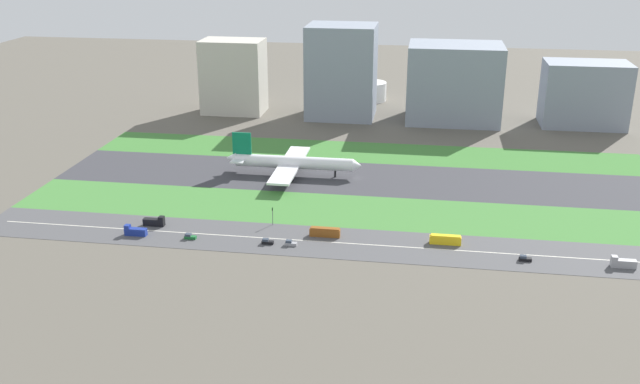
% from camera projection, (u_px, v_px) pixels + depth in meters
% --- Properties ---
extents(ground_plane, '(800.00, 800.00, 0.00)m').
position_uv_depth(ground_plane, '(357.00, 178.00, 331.47)').
color(ground_plane, '#5B564C').
extents(runway, '(280.00, 46.00, 0.10)m').
position_uv_depth(runway, '(357.00, 178.00, 331.45)').
color(runway, '#38383D').
rests_on(runway, ground_plane).
extents(grass_median_north, '(280.00, 36.00, 0.10)m').
position_uv_depth(grass_median_north, '(366.00, 152.00, 369.38)').
color(grass_median_north, '#3D7A33').
rests_on(grass_median_north, ground_plane).
extents(grass_median_south, '(280.00, 36.00, 0.10)m').
position_uv_depth(grass_median_south, '(347.00, 211.00, 293.52)').
color(grass_median_south, '#427F38').
rests_on(grass_median_south, ground_plane).
extents(highway, '(280.00, 28.00, 0.10)m').
position_uv_depth(highway, '(337.00, 243.00, 263.92)').
color(highway, '#4C4C4F').
rests_on(highway, ground_plane).
extents(highway_centerline, '(266.00, 0.50, 0.01)m').
position_uv_depth(highway_centerline, '(337.00, 243.00, 263.90)').
color(highway_centerline, silver).
rests_on(highway_centerline, highway).
extents(airliner, '(65.00, 56.00, 19.70)m').
position_uv_depth(airliner, '(291.00, 162.00, 333.83)').
color(airliner, white).
rests_on(airliner, runway).
extents(truck_2, '(8.40, 2.50, 4.00)m').
position_uv_depth(truck_2, '(623.00, 263.00, 244.36)').
color(truck_2, '#99999E').
rests_on(truck_2, highway).
extents(car_3, '(4.40, 1.80, 2.00)m').
position_uv_depth(car_3, '(290.00, 243.00, 261.37)').
color(car_3, '#99999E').
rests_on(car_3, highway).
extents(truck_1, '(8.40, 2.50, 4.00)m').
position_uv_depth(truck_1, '(155.00, 222.00, 278.44)').
color(truck_1, black).
rests_on(truck_1, highway).
extents(car_2, '(4.40, 1.80, 2.00)m').
position_uv_depth(car_2, '(267.00, 242.00, 262.64)').
color(car_2, black).
rests_on(car_2, highway).
extents(bus_1, '(11.60, 2.50, 3.50)m').
position_uv_depth(bus_1, '(445.00, 240.00, 262.21)').
color(bus_1, yellow).
rests_on(bus_1, highway).
extents(car_1, '(4.40, 1.80, 2.00)m').
position_uv_depth(car_1, '(190.00, 237.00, 266.92)').
color(car_1, '#19662D').
rests_on(car_1, highway).
extents(car_0, '(4.40, 1.80, 2.00)m').
position_uv_depth(car_0, '(525.00, 259.00, 249.32)').
color(car_0, black).
rests_on(car_0, highway).
extents(truck_0, '(8.40, 2.50, 4.00)m').
position_uv_depth(truck_0, '(135.00, 231.00, 269.76)').
color(truck_0, navy).
rests_on(truck_0, highway).
extents(bus_0, '(11.60, 2.50, 3.50)m').
position_uv_depth(bus_0, '(325.00, 232.00, 268.68)').
color(bus_0, brown).
rests_on(bus_0, highway).
extents(traffic_light, '(0.36, 0.50, 7.20)m').
position_uv_depth(traffic_light, '(273.00, 215.00, 278.36)').
color(traffic_light, '#4C4C51').
rests_on(traffic_light, highway).
extents(terminal_building, '(37.94, 25.12, 45.37)m').
position_uv_depth(terminal_building, '(234.00, 77.00, 441.85)').
color(terminal_building, beige).
rests_on(terminal_building, ground_plane).
extents(hangar_building, '(40.96, 34.89, 55.82)m').
position_uv_depth(hangar_building, '(342.00, 71.00, 430.28)').
color(hangar_building, gray).
rests_on(hangar_building, ground_plane).
extents(office_tower, '(54.97, 39.86, 45.92)m').
position_uv_depth(office_tower, '(454.00, 83.00, 422.31)').
color(office_tower, gray).
rests_on(office_tower, ground_plane).
extents(cargo_warehouse, '(47.56, 28.47, 37.43)m').
position_uv_depth(cargo_warehouse, '(584.00, 94.00, 413.03)').
color(cargo_warehouse, gray).
rests_on(cargo_warehouse, ground_plane).
extents(fuel_tank_west, '(22.49, 22.49, 12.50)m').
position_uv_depth(fuel_tank_west, '(370.00, 91.00, 477.57)').
color(fuel_tank_west, silver).
rests_on(fuel_tank_west, ground_plane).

